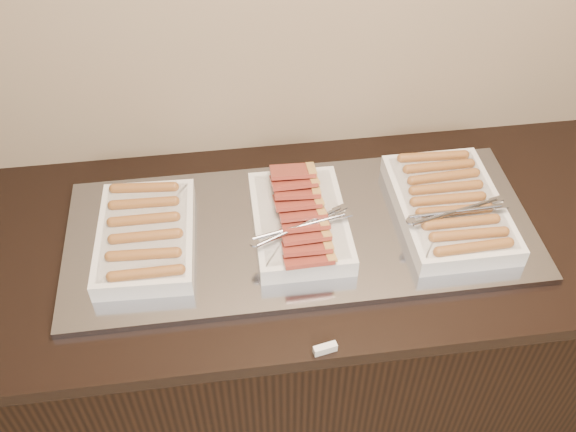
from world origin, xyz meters
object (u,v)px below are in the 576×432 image
Objects in this scene: dish_center at (300,220)px; dish_left at (146,235)px; warming_tray at (301,231)px; counter at (295,333)px; dish_right at (449,206)px.

dish_left is at bearing 179.80° from dish_center.
warming_tray is at bearing 48.62° from dish_center.
warming_tray is at bearing 2.24° from dish_left.
dish_right reaches higher than counter.
dish_center is at bearing 1.65° from dish_left.
dish_center is (0.39, -0.00, 0.01)m from dish_left.
dish_left is 0.97× the size of dish_center.
dish_left is 0.91× the size of dish_right.
warming_tray is at bearing 179.38° from dish_right.
warming_tray is (0.01, 0.00, 0.46)m from counter.
dish_center is (-0.00, -0.00, 0.04)m from warming_tray.
warming_tray is at bearing 0.00° from counter.
counter is 5.53× the size of dish_center.
dish_right is at bearing -0.46° from counter.
counter is 0.50m from dish_center.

